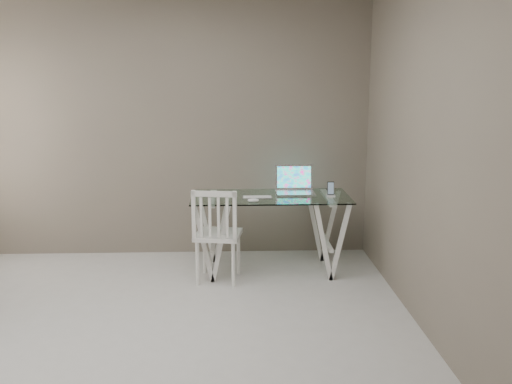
# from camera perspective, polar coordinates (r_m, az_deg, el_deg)

# --- Properties ---
(room) EXTENTS (4.50, 4.52, 2.71)m
(room) POSITION_cam_1_polar(r_m,az_deg,el_deg) (3.75, -12.51, 8.80)
(room) COLOR #B2AFAA
(room) RESTS_ON ground
(desk) EXTENTS (1.50, 0.70, 0.75)m
(desk) POSITION_cam_1_polar(r_m,az_deg,el_deg) (5.51, 1.44, -4.10)
(desk) COLOR silver
(desk) RESTS_ON ground
(chair) EXTENTS (0.46, 0.46, 0.89)m
(chair) POSITION_cam_1_polar(r_m,az_deg,el_deg) (5.19, -3.95, -3.93)
(chair) COLOR white
(chair) RESTS_ON ground
(laptop) EXTENTS (0.37, 0.30, 0.26)m
(laptop) POSITION_cam_1_polar(r_m,az_deg,el_deg) (5.59, 3.90, 0.59)
(laptop) COLOR silver
(laptop) RESTS_ON desk
(keyboard) EXTENTS (0.28, 0.12, 0.01)m
(keyboard) POSITION_cam_1_polar(r_m,az_deg,el_deg) (5.36, 0.13, -0.52)
(keyboard) COLOR silver
(keyboard) RESTS_ON desk
(mouse) EXTENTS (0.11, 0.06, 0.03)m
(mouse) POSITION_cam_1_polar(r_m,az_deg,el_deg) (5.17, -0.28, -0.83)
(mouse) COLOR silver
(mouse) RESTS_ON desk
(phone_dock) EXTENTS (0.08, 0.08, 0.14)m
(phone_dock) POSITION_cam_1_polar(r_m,az_deg,el_deg) (5.44, 7.48, -0.05)
(phone_dock) COLOR white
(phone_dock) RESTS_ON desk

